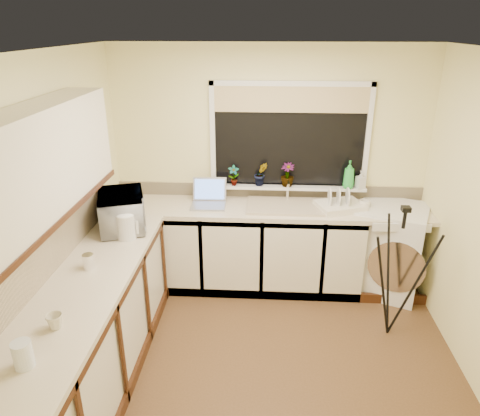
% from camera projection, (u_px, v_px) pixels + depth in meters
% --- Properties ---
extents(floor, '(3.20, 3.20, 0.00)m').
position_uv_depth(floor, '(265.00, 361.00, 3.74)').
color(floor, brown).
rests_on(floor, ground).
extents(ceiling, '(3.20, 3.20, 0.00)m').
position_uv_depth(ceiling, '(273.00, 51.00, 2.81)').
color(ceiling, white).
rests_on(ceiling, ground).
extents(wall_back, '(3.20, 0.00, 3.20)m').
position_uv_depth(wall_back, '(269.00, 167.00, 4.66)').
color(wall_back, '#F7EEA4').
rests_on(wall_back, ground).
extents(wall_front, '(3.20, 0.00, 3.20)m').
position_uv_depth(wall_front, '(267.00, 378.00, 1.89)').
color(wall_front, '#F7EEA4').
rests_on(wall_front, ground).
extents(wall_left, '(0.00, 3.00, 3.00)m').
position_uv_depth(wall_left, '(55.00, 222.00, 3.37)').
color(wall_left, '#F7EEA4').
rests_on(wall_left, ground).
extents(base_cabinet_back, '(2.55, 0.60, 0.86)m').
position_uv_depth(base_cabinet_back, '(236.00, 248.00, 4.71)').
color(base_cabinet_back, silver).
rests_on(base_cabinet_back, floor).
extents(base_cabinet_left, '(0.54, 2.40, 0.86)m').
position_uv_depth(base_cabinet_left, '(93.00, 336.00, 3.38)').
color(base_cabinet_left, silver).
rests_on(base_cabinet_left, floor).
extents(worktop_back, '(3.20, 0.60, 0.04)m').
position_uv_depth(worktop_back, '(268.00, 209.00, 4.52)').
color(worktop_back, beige).
rests_on(worktop_back, base_cabinet_back).
extents(worktop_left, '(0.60, 2.40, 0.04)m').
position_uv_depth(worktop_left, '(85.00, 285.00, 3.21)').
color(worktop_left, beige).
rests_on(worktop_left, base_cabinet_left).
extents(upper_cabinet, '(0.28, 1.90, 0.70)m').
position_uv_depth(upper_cabinet, '(33.00, 167.00, 2.72)').
color(upper_cabinet, silver).
rests_on(upper_cabinet, wall_left).
extents(splashback_left, '(0.02, 2.40, 0.45)m').
position_uv_depth(splashback_left, '(40.00, 253.00, 3.13)').
color(splashback_left, beige).
rests_on(splashback_left, wall_left).
extents(splashback_back, '(3.20, 0.02, 0.14)m').
position_uv_depth(splashback_back, '(268.00, 190.00, 4.75)').
color(splashback_back, beige).
rests_on(splashback_back, wall_back).
extents(window_glass, '(1.50, 0.02, 1.00)m').
position_uv_depth(window_glass, '(289.00, 137.00, 4.51)').
color(window_glass, black).
rests_on(window_glass, wall_back).
extents(window_blind, '(1.50, 0.02, 0.25)m').
position_uv_depth(window_blind, '(291.00, 99.00, 4.34)').
color(window_blind, tan).
rests_on(window_blind, wall_back).
extents(windowsill, '(1.60, 0.14, 0.03)m').
position_uv_depth(windowsill, '(288.00, 187.00, 4.66)').
color(windowsill, white).
rests_on(windowsill, wall_back).
extents(sink, '(0.82, 0.46, 0.03)m').
position_uv_depth(sink, '(288.00, 206.00, 4.49)').
color(sink, tan).
rests_on(sink, worktop_back).
extents(faucet, '(0.03, 0.03, 0.24)m').
position_uv_depth(faucet, '(288.00, 190.00, 4.62)').
color(faucet, silver).
rests_on(faucet, worktop_back).
extents(washing_machine, '(0.84, 0.82, 0.92)m').
position_uv_depth(washing_machine, '(388.00, 249.00, 4.61)').
color(washing_machine, white).
rests_on(washing_machine, floor).
extents(laptop, '(0.35, 0.35, 0.25)m').
position_uv_depth(laptop, '(209.00, 198.00, 4.56)').
color(laptop, gray).
rests_on(laptop, worktop_back).
extents(kettle, '(0.16, 0.16, 0.22)m').
position_uv_depth(kettle, '(126.00, 227.00, 3.82)').
color(kettle, silver).
rests_on(kettle, worktop_left).
extents(dish_rack, '(0.52, 0.46, 0.07)m').
position_uv_depth(dish_rack, '(340.00, 206.00, 4.43)').
color(dish_rack, white).
rests_on(dish_rack, worktop_back).
extents(tripod, '(0.81, 0.81, 1.24)m').
position_uv_depth(tripod, '(396.00, 273.00, 3.85)').
color(tripod, black).
rests_on(tripod, floor).
extents(glass_jug, '(0.11, 0.11, 0.15)m').
position_uv_depth(glass_jug, '(23.00, 355.00, 2.39)').
color(glass_jug, white).
rests_on(glass_jug, worktop_left).
extents(steel_jar, '(0.09, 0.09, 0.12)m').
position_uv_depth(steel_jar, '(88.00, 262.00, 3.36)').
color(steel_jar, silver).
rests_on(steel_jar, worktop_left).
extents(microwave, '(0.55, 0.66, 0.31)m').
position_uv_depth(microwave, '(122.00, 211.00, 4.01)').
color(microwave, white).
rests_on(microwave, worktop_left).
extents(plant_a, '(0.12, 0.09, 0.21)m').
position_uv_depth(plant_a, '(234.00, 176.00, 4.61)').
color(plant_a, '#999999').
rests_on(plant_a, windowsill).
extents(plant_b, '(0.16, 0.14, 0.25)m').
position_uv_depth(plant_b, '(261.00, 174.00, 4.61)').
color(plant_b, '#999999').
rests_on(plant_b, windowsill).
extents(plant_c, '(0.16, 0.16, 0.24)m').
position_uv_depth(plant_c, '(287.00, 175.00, 4.59)').
color(plant_c, '#999999').
rests_on(plant_c, windowsill).
extents(soap_bottle_green, '(0.14, 0.14, 0.29)m').
position_uv_depth(soap_bottle_green, '(349.00, 175.00, 4.53)').
color(soap_bottle_green, green).
rests_on(soap_bottle_green, windowsill).
extents(soap_bottle_clear, '(0.11, 0.11, 0.18)m').
position_uv_depth(soap_bottle_clear, '(361.00, 180.00, 4.55)').
color(soap_bottle_clear, '#999999').
rests_on(soap_bottle_clear, windowsill).
extents(cup_back, '(0.13, 0.13, 0.09)m').
position_uv_depth(cup_back, '(365.00, 204.00, 4.45)').
color(cup_back, white).
rests_on(cup_back, worktop_back).
extents(cup_left, '(0.13, 0.13, 0.09)m').
position_uv_depth(cup_left, '(55.00, 321.00, 2.70)').
color(cup_left, beige).
rests_on(cup_left, worktop_left).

